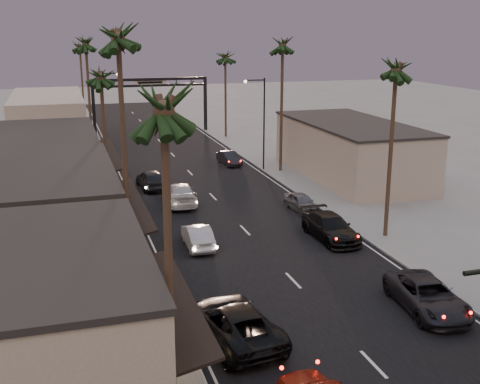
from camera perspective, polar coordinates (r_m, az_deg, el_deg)
ground at (r=52.78m, az=-3.39°, el=0.39°), size 200.00×200.00×0.00m
road at (r=57.51m, az=-4.56°, el=1.61°), size 14.00×120.00×0.02m
sidewalk_left at (r=63.15m, az=-14.40°, el=2.46°), size 5.00×92.00×0.12m
sidewalk_right at (r=66.59m, az=2.16°, el=3.58°), size 5.00×92.00×0.12m
storefront_near at (r=24.21m, az=-18.38°, el=-11.95°), size 8.00×12.00×5.50m
storefront_mid at (r=37.26m, az=-18.02°, el=-2.30°), size 8.00×14.00×5.50m
storefront_far at (r=52.83m, az=-17.81°, el=2.48°), size 8.00×16.00×5.00m
storefront_dist at (r=75.41m, az=-17.71°, el=6.51°), size 8.00×20.00×6.00m
building_right at (r=57.01m, az=10.41°, el=3.86°), size 8.00×18.00×5.00m
arch at (r=80.91m, az=-8.50°, el=9.41°), size 15.20×0.40×7.27m
streetlight_right at (r=58.33m, az=2.04°, el=7.17°), size 2.13×0.30×9.00m
streetlight_left at (r=68.32m, az=-12.77°, el=7.99°), size 2.13×0.30×9.00m
palm_la at (r=19.03m, az=-7.29°, el=8.94°), size 3.20×3.20×13.20m
palm_lb at (r=31.82m, az=-11.52°, el=14.75°), size 3.20×3.20×15.20m
palm_lc at (r=45.87m, az=-13.09°, el=11.06°), size 3.20×3.20×12.20m
palm_ld at (r=64.75m, az=-14.45°, el=13.81°), size 3.20×3.20×14.20m
palm_ra at (r=39.39m, az=14.63°, el=11.77°), size 3.20×3.20×13.20m
palm_rb at (r=57.40m, az=4.07°, el=14.11°), size 3.20×3.20×14.20m
palm_rc at (r=76.48m, az=-1.41°, el=12.95°), size 3.20×3.20×12.20m
palm_far at (r=87.75m, az=-14.97°, el=13.39°), size 3.20×3.20×13.20m
oncoming_pickup at (r=27.37m, az=-0.58°, el=-12.25°), size 3.69×6.54×1.72m
oncoming_silver at (r=38.48m, az=-4.04°, el=-4.20°), size 1.66×4.38×1.43m
oncoming_white at (r=47.90m, az=-5.75°, el=-0.19°), size 2.69×5.83×1.65m
oncoming_dgrey at (r=52.92m, az=-8.44°, el=1.22°), size 2.32×5.02×1.67m
curbside_near at (r=31.41m, az=17.35°, el=-9.37°), size 3.20×5.88×1.57m
curbside_black at (r=40.20m, az=8.57°, el=-3.33°), size 2.46×5.69×1.63m
curbside_grey at (r=46.24m, az=5.85°, el=-0.97°), size 1.92×4.01×1.32m
curbside_far at (r=61.68m, az=-1.02°, el=3.23°), size 1.81×4.20×1.34m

